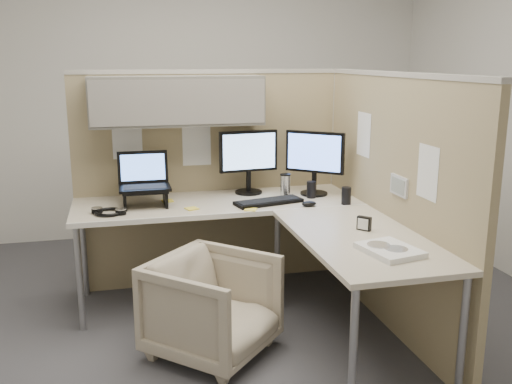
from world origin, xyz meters
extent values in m
plane|color=#3E3E43|center=(0.00, 0.00, 0.00)|extent=(4.50, 4.50, 0.00)
cube|color=tan|center=(-0.10, 0.90, 0.80)|extent=(2.00, 0.05, 1.60)
cube|color=#A8A399|center=(-0.10, 0.90, 1.61)|extent=(2.00, 0.06, 0.03)
cube|color=slate|center=(-0.35, 0.75, 1.42)|extent=(1.20, 0.34, 0.34)
cube|color=gray|center=(-0.35, 0.57, 1.42)|extent=(1.18, 0.01, 0.30)
plane|color=white|center=(-0.70, 0.87, 1.15)|extent=(0.26, 0.00, 0.26)
plane|color=white|center=(-0.20, 0.87, 1.08)|extent=(0.26, 0.00, 0.26)
cube|color=tan|center=(0.90, -0.10, 0.80)|extent=(0.05, 2.00, 1.60)
cube|color=#A8A399|center=(0.90, -0.10, 1.61)|extent=(0.06, 2.00, 0.03)
cube|color=#A8A399|center=(0.90, 0.90, 0.80)|extent=(0.06, 0.06, 1.60)
cube|color=silver|center=(0.87, -0.25, 0.96)|extent=(0.02, 0.20, 0.12)
cube|color=gray|center=(0.86, -0.25, 0.96)|extent=(0.00, 0.16, 0.09)
plane|color=white|center=(0.87, 0.30, 1.20)|extent=(0.00, 0.26, 0.26)
plane|color=white|center=(0.87, -0.55, 1.10)|extent=(0.00, 0.26, 0.26)
cube|color=beige|center=(-0.10, 0.54, 0.71)|extent=(2.00, 0.68, 0.03)
cube|color=beige|center=(0.54, -0.45, 0.71)|extent=(0.68, 1.30, 0.03)
cube|color=white|center=(-0.10, 0.20, 0.71)|extent=(2.00, 0.02, 0.03)
cylinder|color=gray|center=(-1.05, 0.25, 0.35)|extent=(0.04, 0.04, 0.70)
cylinder|color=gray|center=(-1.05, 0.83, 0.35)|extent=(0.04, 0.04, 0.70)
cylinder|color=gray|center=(0.25, -1.05, 0.35)|extent=(0.04, 0.04, 0.70)
cylinder|color=gray|center=(0.83, -1.05, 0.35)|extent=(0.04, 0.04, 0.70)
cylinder|color=gray|center=(0.25, 0.25, 0.35)|extent=(0.04, 0.04, 0.70)
imported|color=#B5A890|center=(-0.28, -0.24, 0.33)|extent=(0.86, 0.87, 0.65)
cylinder|color=black|center=(0.16, 0.72, 0.74)|extent=(0.20, 0.20, 0.02)
cylinder|color=black|center=(0.16, 0.72, 0.82)|extent=(0.04, 0.04, 0.15)
cube|color=black|center=(0.16, 0.72, 1.05)|extent=(0.44, 0.08, 0.30)
cube|color=#8FBAF8|center=(0.16, 0.70, 1.05)|extent=(0.40, 0.05, 0.26)
cylinder|color=black|center=(0.62, 0.57, 0.74)|extent=(0.20, 0.20, 0.02)
cylinder|color=black|center=(0.62, 0.57, 0.82)|extent=(0.04, 0.04, 0.15)
cube|color=black|center=(0.62, 0.57, 1.05)|extent=(0.36, 0.31, 0.30)
cube|color=#5D8AFE|center=(0.60, 0.55, 1.05)|extent=(0.31, 0.26, 0.26)
cube|color=black|center=(-0.61, 0.51, 0.84)|extent=(0.30, 0.24, 0.02)
cube|color=black|center=(-0.74, 0.51, 0.79)|extent=(0.02, 0.22, 0.12)
cube|color=black|center=(-0.47, 0.51, 0.79)|extent=(0.02, 0.22, 0.12)
cube|color=black|center=(-0.61, 0.51, 0.86)|extent=(0.34, 0.24, 0.02)
cube|color=black|center=(-0.61, 0.66, 0.98)|extent=(0.34, 0.06, 0.22)
cube|color=#598CF2|center=(-0.61, 0.65, 0.97)|extent=(0.30, 0.04, 0.18)
cube|color=black|center=(0.22, 0.39, 0.74)|extent=(0.50, 0.26, 0.02)
ellipsoid|color=black|center=(0.47, 0.25, 0.75)|extent=(0.11, 0.07, 0.04)
cylinder|color=silver|center=(0.40, 0.57, 0.81)|extent=(0.07, 0.07, 0.15)
cylinder|color=black|center=(0.40, 0.57, 0.89)|extent=(0.08, 0.08, 0.01)
cylinder|color=black|center=(0.74, 0.24, 0.79)|extent=(0.07, 0.07, 0.12)
cylinder|color=black|center=(0.56, 0.47, 0.79)|extent=(0.07, 0.07, 0.12)
cube|color=yellow|center=(-0.31, 0.36, 0.73)|extent=(0.10, 0.10, 0.01)
cube|color=yellow|center=(0.06, 0.24, 0.73)|extent=(0.10, 0.10, 0.01)
cube|color=yellow|center=(-0.45, 0.62, 0.73)|extent=(0.08, 0.08, 0.01)
torus|color=black|center=(-0.85, 0.37, 0.74)|extent=(0.25, 0.25, 0.02)
cylinder|color=black|center=(-0.92, 0.40, 0.75)|extent=(0.07, 0.07, 0.03)
cylinder|color=black|center=(-0.77, 0.34, 0.75)|extent=(0.07, 0.07, 0.03)
cube|color=white|center=(0.57, -0.75, 0.74)|extent=(0.30, 0.35, 0.03)
cylinder|color=silver|center=(0.59, -0.78, 0.76)|extent=(0.12, 0.12, 0.00)
cylinder|color=silver|center=(0.53, -0.70, 0.76)|extent=(0.12, 0.12, 0.00)
cube|color=black|center=(0.60, -0.35, 0.77)|extent=(0.08, 0.08, 0.08)
cube|color=white|center=(0.59, -0.36, 0.77)|extent=(0.05, 0.05, 0.06)
camera|label=1|loc=(-0.77, -3.30, 1.71)|focal=40.00mm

